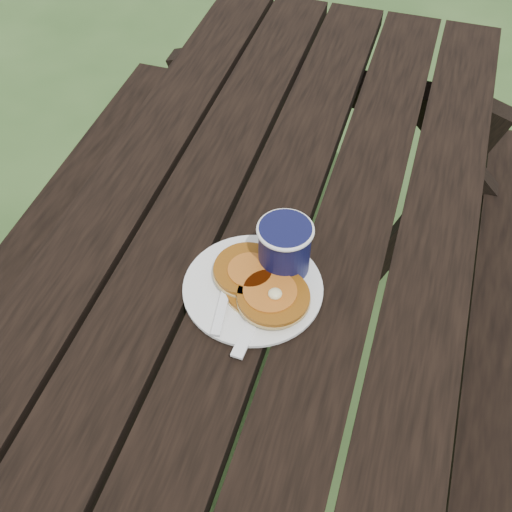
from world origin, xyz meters
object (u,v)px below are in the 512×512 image
(plate, at_px, (253,289))
(picnic_table, at_px, (258,359))
(coffee_cup, at_px, (285,247))
(pancake_stack, at_px, (261,285))

(plate, bearing_deg, picnic_table, 101.78)
(picnic_table, height_order, plate, plate)
(coffee_cup, bearing_deg, pancake_stack, -109.35)
(pancake_stack, bearing_deg, plate, 166.83)
(plate, distance_m, pancake_stack, 0.03)
(picnic_table, distance_m, coffee_cup, 0.45)
(pancake_stack, distance_m, coffee_cup, 0.07)
(plate, xyz_separation_m, pancake_stack, (0.02, -0.00, 0.02))
(picnic_table, distance_m, pancake_stack, 0.42)
(picnic_table, height_order, coffee_cup, coffee_cup)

